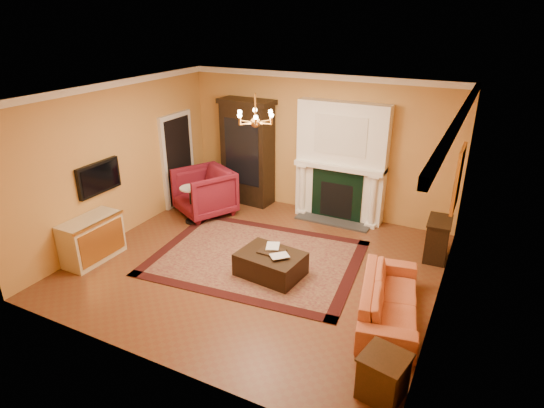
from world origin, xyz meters
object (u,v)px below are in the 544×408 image
Objects in this scene: pedestal_table at (191,202)px; end_table at (383,377)px; console_table at (437,240)px; leather_ottoman at (271,264)px; wingback_armchair at (204,190)px; commode at (92,239)px; coral_sofa at (390,294)px; china_cabinet at (248,154)px.

pedestal_table is 5.61m from end_table.
pedestal_table reaches higher than end_table.
pedestal_table is 1.09× the size of console_table.
end_table is 0.52× the size of leather_ottoman.
leather_ottoman is at bearing -144.75° from console_table.
pedestal_table is at bearing -61.79° from wingback_armchair.
commode is at bearing -155.44° from console_table.
commode is 5.21m from coral_sofa.
console_table reaches higher than leather_ottoman.
end_table is at bearing -30.71° from leather_ottoman.
china_cabinet is 4.51m from console_table.
wingback_armchair is 1.55× the size of console_table.
console_table is (0.35, 2.11, -0.03)m from coral_sofa.
coral_sofa is 2.77× the size of console_table.
end_table is at bearing -41.79° from china_cabinet.
end_table is at bearing -7.07° from wingback_armchair.
commode reaches higher than pedestal_table.
commode is at bearing 171.44° from end_table.
leather_ottoman is at bearing -49.79° from china_cabinet.
china_cabinet reaches higher than coral_sofa.
commode is (-1.14, -3.65, -0.74)m from china_cabinet.
wingback_armchair is at bearing 152.80° from leather_ottoman.
china_cabinet is at bearing 73.39° from commode.
commode is at bearing -103.12° from china_cabinet.
china_cabinet is 3.15× the size of console_table.
commode is 1.02× the size of leather_ottoman.
pedestal_table is at bearing -173.92° from console_table.
wingback_armchair is at bearing 90.02° from pedestal_table.
wingback_armchair is at bearing 56.64° from coral_sofa.
commode is at bearing 86.91° from coral_sofa.
coral_sofa is at bearing 5.78° from wingback_armchair.
console_table is (0.06, 3.65, 0.09)m from end_table.
china_cabinet is at bearing 166.73° from console_table.
leather_ottoman is at bearing 142.99° from end_table.
coral_sofa is at bearing -102.08° from console_table.
wingback_armchair reaches higher than coral_sofa.
commode is (-0.66, -2.57, -0.16)m from wingback_armchair.
pedestal_table is 2.19m from commode.
console_table is at bearing 27.94° from commode.
china_cabinet reaches higher than console_table.
leather_ottoman is at bearing -5.31° from wingback_armchair.
china_cabinet is 1.77m from pedestal_table.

